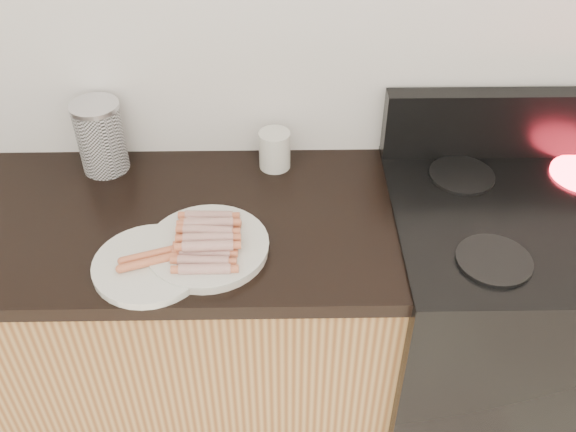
{
  "coord_description": "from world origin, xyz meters",
  "views": [
    {
      "loc": [
        0.11,
        0.42,
        1.97
      ],
      "look_at": [
        0.12,
        1.62,
        0.96
      ],
      "focal_mm": 40.0,
      "sensor_mm": 36.0,
      "label": 1
    }
  ],
  "objects_px": {
    "canister": "(101,137)",
    "mug": "(275,150)",
    "main_plate": "(208,248)",
    "side_plate": "(150,265)",
    "stove": "(504,330)"
  },
  "relations": [
    {
      "from": "mug",
      "to": "stove",
      "type": "bearing_deg",
      "value": -19.59
    },
    {
      "from": "side_plate",
      "to": "canister",
      "type": "distance_m",
      "value": 0.46
    },
    {
      "from": "side_plate",
      "to": "canister",
      "type": "bearing_deg",
      "value": 114.25
    },
    {
      "from": "mug",
      "to": "canister",
      "type": "bearing_deg",
      "value": 180.0
    },
    {
      "from": "canister",
      "to": "mug",
      "type": "xyz_separation_m",
      "value": [
        0.48,
        0.0,
        -0.05
      ]
    },
    {
      "from": "side_plate",
      "to": "mug",
      "type": "relative_size",
      "value": 2.45
    },
    {
      "from": "main_plate",
      "to": "side_plate",
      "type": "height_order",
      "value": "same"
    },
    {
      "from": "canister",
      "to": "mug",
      "type": "relative_size",
      "value": 1.86
    },
    {
      "from": "canister",
      "to": "mug",
      "type": "bearing_deg",
      "value": 0.0
    },
    {
      "from": "side_plate",
      "to": "canister",
      "type": "relative_size",
      "value": 1.32
    },
    {
      "from": "side_plate",
      "to": "main_plate",
      "type": "bearing_deg",
      "value": 22.84
    },
    {
      "from": "stove",
      "to": "mug",
      "type": "relative_size",
      "value": 8.24
    },
    {
      "from": "stove",
      "to": "mug",
      "type": "xyz_separation_m",
      "value": [
        -0.69,
        0.24,
        0.5
      ]
    },
    {
      "from": "stove",
      "to": "canister",
      "type": "height_order",
      "value": "canister"
    },
    {
      "from": "canister",
      "to": "mug",
      "type": "distance_m",
      "value": 0.48
    }
  ]
}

